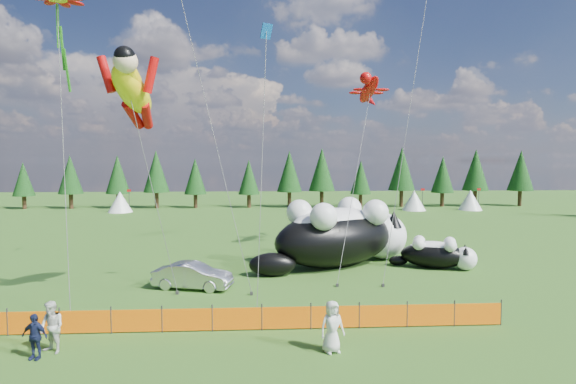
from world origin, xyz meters
name	(u,v)px	position (x,y,z in m)	size (l,w,h in m)	color
ground	(241,307)	(0.00, 0.00, 0.00)	(160.00, 160.00, 0.00)	#0E3A0A
safety_fence	(237,319)	(0.00, -3.00, 0.50)	(22.06, 0.06, 1.10)	#262626
tree_line	(256,180)	(0.00, 45.00, 4.00)	(90.00, 4.00, 8.00)	black
festival_tents	(335,201)	(11.00, 40.00, 1.40)	(50.00, 3.20, 2.80)	white
cat_large	(342,234)	(6.29, 8.19, 2.07)	(11.09, 8.11, 4.37)	black
cat_small	(437,254)	(12.22, 7.00, 0.94)	(5.25, 3.27, 1.97)	black
car	(193,276)	(-2.73, 3.21, 0.70)	(1.47, 4.23, 1.39)	#BCBCC1
spectator_b	(52,327)	(-6.51, -4.74, 0.94)	(0.91, 0.54, 1.87)	silver
spectator_c	(34,336)	(-6.88, -5.20, 0.80)	(0.94, 0.48, 1.60)	#161D3D
spectator_e	(332,327)	(3.53, -5.22, 0.94)	(0.91, 0.60, 1.87)	silver
superhero_kite	(132,91)	(-4.97, 0.64, 10.12)	(4.29, 4.60, 12.11)	yellow
gecko_kite	(369,90)	(8.94, 12.47, 12.12)	(5.40, 12.26, 15.67)	#BD0909
flower_kite	(57,2)	(-8.39, 0.96, 14.19)	(3.04, 4.63, 14.61)	#BD0909
diamond_kite_c	(266,46)	(1.23, 0.24, 12.16)	(1.04, 3.00, 13.56)	#0C53B5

